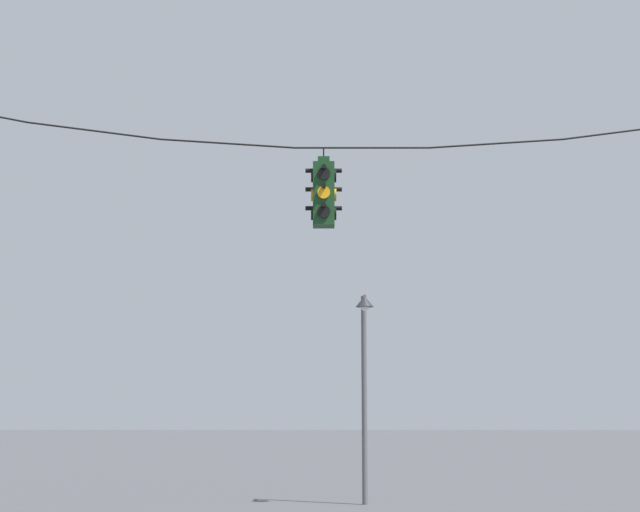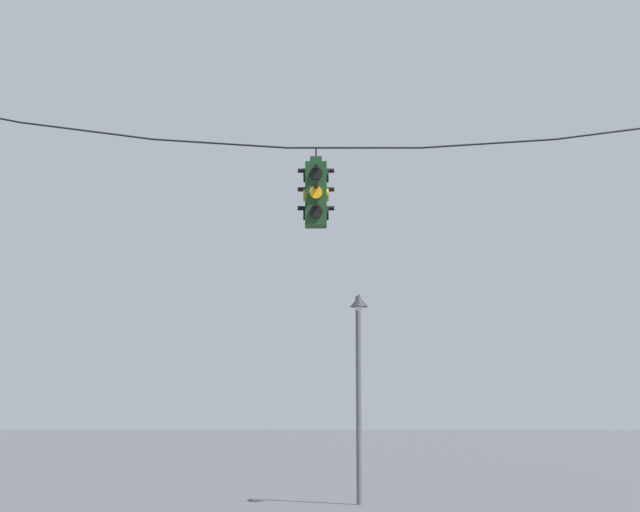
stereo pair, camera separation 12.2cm
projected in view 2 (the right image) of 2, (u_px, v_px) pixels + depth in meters
The scene contains 3 objects.
span_wire at pixel (358, 131), 15.69m from camera, with size 15.04×0.03×0.87m.
traffic_light_near_left_pole at pixel (320, 194), 15.53m from camera, with size 0.58×0.58×1.27m.
street_lamp at pixel (363, 360), 21.24m from camera, with size 0.39×0.69×4.49m.
Camera 2 is at (-0.55, -15.50, 1.93)m, focal length 55.00 mm.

